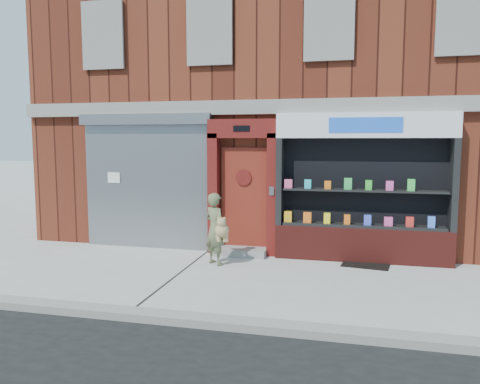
% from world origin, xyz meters
% --- Properties ---
extents(ground, '(80.00, 80.00, 0.00)m').
position_xyz_m(ground, '(0.00, 0.00, 0.00)').
color(ground, '#9E9E99').
rests_on(ground, ground).
extents(curb, '(60.00, 0.30, 0.12)m').
position_xyz_m(curb, '(0.00, -2.15, 0.06)').
color(curb, gray).
rests_on(curb, ground).
extents(building, '(12.00, 8.16, 8.00)m').
position_xyz_m(building, '(-0.00, 5.99, 4.00)').
color(building, '#4D1C11').
rests_on(building, ground).
extents(shutter_bay, '(3.10, 0.30, 3.04)m').
position_xyz_m(shutter_bay, '(-3.00, 1.93, 1.72)').
color(shutter_bay, gray).
rests_on(shutter_bay, ground).
extents(red_door_bay, '(1.52, 0.58, 2.90)m').
position_xyz_m(red_door_bay, '(-0.75, 1.86, 1.46)').
color(red_door_bay, '#4A0E0C').
rests_on(red_door_bay, ground).
extents(pharmacy_bay, '(3.50, 0.41, 3.00)m').
position_xyz_m(pharmacy_bay, '(1.75, 1.81, 1.37)').
color(pharmacy_bay, maroon).
rests_on(pharmacy_bay, ground).
extents(woman, '(0.63, 0.57, 1.43)m').
position_xyz_m(woman, '(-1.06, 0.85, 0.72)').
color(woman, '#606744').
rests_on(woman, ground).
extents(doormat, '(0.98, 0.76, 0.02)m').
position_xyz_m(doormat, '(1.84, 1.49, 0.01)').
color(doormat, black).
rests_on(doormat, ground).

